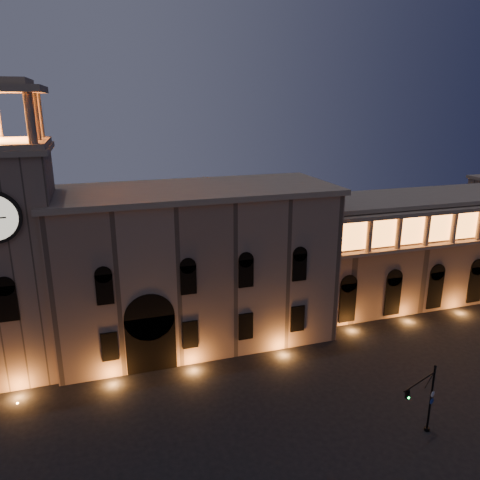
{
  "coord_description": "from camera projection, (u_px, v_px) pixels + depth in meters",
  "views": [
    {
      "loc": [
        -12.22,
        -26.67,
        26.57
      ],
      "look_at": [
        1.38,
        16.0,
        13.13
      ],
      "focal_mm": 35.0,
      "sensor_mm": 36.0,
      "label": 1
    }
  ],
  "objects": [
    {
      "name": "ground",
      "position": [
        287.0,
        464.0,
        35.52
      ],
      "size": [
        160.0,
        160.0,
        0.0
      ],
      "primitive_type": "plane",
      "color": "black",
      "rests_on": "ground"
    },
    {
      "name": "government_building",
      "position": [
        195.0,
        265.0,
        52.41
      ],
      "size": [
        30.8,
        12.8,
        17.6
      ],
      "color": "#8B6F5B",
      "rests_on": "ground"
    },
    {
      "name": "clock_tower",
      "position": [
        9.0,
        252.0,
        45.11
      ],
      "size": [
        9.8,
        9.8,
        32.4
      ],
      "color": "#8B6F5B",
      "rests_on": "ground"
    },
    {
      "name": "colonnade_wing",
      "position": [
        434.0,
        245.0,
        64.55
      ],
      "size": [
        40.6,
        11.5,
        14.5
      ],
      "color": "#866A55",
      "rests_on": "ground"
    },
    {
      "name": "traffic_light",
      "position": [
        426.0,
        400.0,
        37.8
      ],
      "size": [
        4.27,
        1.81,
        6.21
      ],
      "rotation": [
        0.0,
        0.0,
        0.36
      ],
      "color": "black",
      "rests_on": "ground"
    }
  ]
}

